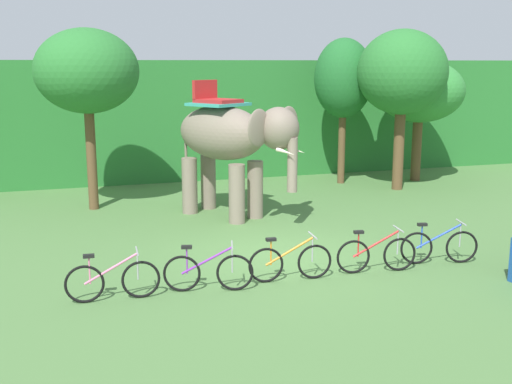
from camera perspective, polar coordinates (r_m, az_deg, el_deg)
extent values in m
plane|color=#4C753D|center=(14.04, 2.35, -5.93)|extent=(80.00, 80.00, 0.00)
cube|color=#28702D|center=(25.58, -7.12, 6.96)|extent=(36.00, 6.00, 4.34)
cylinder|color=brown|center=(18.89, -14.76, 2.85)|extent=(0.28, 0.28, 2.93)
ellipsoid|color=#28702D|center=(18.68, -15.17, 10.60)|extent=(2.95, 2.95, 2.41)
cylinder|color=brown|center=(22.54, 7.81, 3.93)|extent=(0.25, 0.25, 2.48)
ellipsoid|color=#1E6028|center=(22.35, 7.99, 10.24)|extent=(2.05, 2.05, 2.76)
cylinder|color=brown|center=(21.74, 12.87, 3.73)|extent=(0.36, 0.36, 2.69)
ellipsoid|color=#28702D|center=(21.55, 13.19, 10.60)|extent=(2.97, 2.97, 2.80)
cylinder|color=brown|center=(23.61, 14.41, 3.73)|extent=(0.35, 0.35, 2.24)
ellipsoid|color=#338438|center=(23.43, 14.68, 8.90)|extent=(3.18, 3.18, 2.25)
ellipsoid|color=gray|center=(17.40, -3.18, 5.42)|extent=(2.76, 3.19, 1.50)
cylinder|color=gray|center=(17.34, -0.08, 0.23)|extent=(0.44, 0.44, 1.60)
cylinder|color=gray|center=(16.76, -1.76, -0.17)|extent=(0.44, 0.44, 1.60)
cylinder|color=gray|center=(18.51, -4.37, 0.94)|extent=(0.44, 0.44, 1.60)
cylinder|color=gray|center=(17.98, -6.07, 0.58)|extent=(0.44, 0.44, 1.60)
ellipsoid|color=gray|center=(16.09, 2.08, 5.81)|extent=(1.44, 1.47, 1.10)
ellipsoid|color=gray|center=(16.66, 2.97, 6.18)|extent=(0.79, 0.59, 0.96)
ellipsoid|color=gray|center=(15.69, 0.25, 5.86)|extent=(0.79, 0.59, 0.96)
cylinder|color=gray|center=(15.94, 3.34, 2.48)|extent=(0.26, 0.26, 1.40)
cone|color=beige|center=(16.09, 3.67, 3.83)|extent=(0.41, 0.54, 0.21)
cone|color=beige|center=(15.74, 2.73, 3.66)|extent=(0.41, 0.54, 0.21)
cube|color=teal|center=(17.40, -3.46, 8.00)|extent=(1.82, 1.82, 0.08)
cube|color=#B22323|center=(17.39, -3.46, 8.29)|extent=(1.35, 1.41, 0.10)
cube|color=#B22323|center=(17.72, -4.67, 9.25)|extent=(0.81, 0.58, 0.56)
cylinder|color=gray|center=(18.44, -6.43, 4.31)|extent=(0.08, 0.08, 0.90)
torus|color=black|center=(11.74, -15.37, -8.11)|extent=(0.71, 0.08, 0.71)
torus|color=black|center=(11.76, -10.45, -7.84)|extent=(0.71, 0.08, 0.71)
cylinder|color=pink|center=(11.66, -13.08, -6.83)|extent=(0.97, 0.09, 0.54)
cylinder|color=pink|center=(11.65, -14.94, -6.88)|extent=(0.03, 0.03, 0.52)
cube|color=black|center=(11.58, -15.01, -5.66)|extent=(0.20, 0.11, 0.06)
cylinder|color=#9E9EA3|center=(11.66, -10.75, -6.56)|extent=(0.03, 0.03, 0.55)
cylinder|color=#9E9EA3|center=(11.58, -10.80, -5.29)|extent=(0.06, 0.52, 0.03)
torus|color=black|center=(11.95, -6.77, -7.40)|extent=(0.70, 0.22, 0.71)
torus|color=black|center=(11.93, -1.93, -7.36)|extent=(0.70, 0.22, 0.71)
cylinder|color=purple|center=(11.85, -4.50, -6.25)|extent=(0.95, 0.28, 0.54)
cylinder|color=purple|center=(11.86, -6.32, -6.21)|extent=(0.03, 0.03, 0.52)
cube|color=black|center=(11.79, -6.35, -5.01)|extent=(0.22, 0.15, 0.06)
cylinder|color=#9E9EA3|center=(11.84, -2.19, -6.08)|extent=(0.03, 0.03, 0.55)
cylinder|color=#9E9EA3|center=(11.76, -2.20, -4.83)|extent=(0.16, 0.51, 0.03)
torus|color=black|center=(12.34, 0.92, -6.69)|extent=(0.71, 0.10, 0.71)
torus|color=black|center=(12.61, 5.36, -6.34)|extent=(0.71, 0.10, 0.71)
cylinder|color=orange|center=(12.38, 3.06, -5.43)|extent=(0.97, 0.12, 0.54)
cylinder|color=orange|center=(12.29, 1.37, -5.51)|extent=(0.03, 0.03, 0.52)
cube|color=black|center=(12.21, 1.38, -4.34)|extent=(0.21, 0.11, 0.06)
cylinder|color=#9E9EA3|center=(12.51, 5.17, -5.14)|extent=(0.03, 0.03, 0.55)
cylinder|color=#9E9EA3|center=(12.43, 5.19, -3.95)|extent=(0.07, 0.52, 0.03)
torus|color=black|center=(13.01, 8.86, -5.86)|extent=(0.71, 0.14, 0.71)
torus|color=black|center=(13.35, 12.95, -5.56)|extent=(0.71, 0.14, 0.71)
cylinder|color=red|center=(13.09, 10.87, -4.68)|extent=(0.97, 0.17, 0.54)
cylinder|color=red|center=(12.96, 9.32, -4.74)|extent=(0.03, 0.03, 0.52)
cube|color=black|center=(12.89, 9.35, -3.63)|extent=(0.21, 0.13, 0.06)
cylinder|color=#9E9EA3|center=(13.26, 12.80, -4.42)|extent=(0.03, 0.03, 0.55)
cylinder|color=#9E9EA3|center=(13.19, 12.86, -3.29)|extent=(0.10, 0.52, 0.03)
torus|color=black|center=(13.88, 14.42, -4.97)|extent=(0.70, 0.20, 0.71)
torus|color=black|center=(14.23, 18.24, -4.78)|extent=(0.70, 0.20, 0.71)
cylinder|color=blue|center=(13.97, 16.32, -3.90)|extent=(0.96, 0.26, 0.54)
cylinder|color=blue|center=(13.84, 14.87, -3.92)|extent=(0.03, 0.03, 0.52)
cube|color=black|center=(13.77, 14.92, -2.88)|extent=(0.22, 0.14, 0.06)
cylinder|color=#9E9EA3|center=(14.14, 18.13, -3.70)|extent=(0.03, 0.03, 0.55)
cylinder|color=#9E9EA3|center=(14.07, 18.20, -2.64)|extent=(0.15, 0.51, 0.03)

